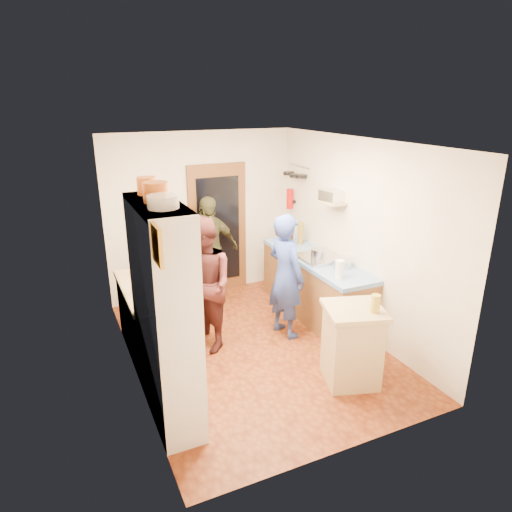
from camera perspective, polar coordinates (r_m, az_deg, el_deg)
floor at (r=6.03m, az=-0.21°, el=-11.43°), size 3.00×4.00×0.02m
ceiling at (r=5.21m, az=-0.25°, el=14.20°), size 3.00×4.00×0.02m
wall_back at (r=7.28m, az=-6.80°, el=5.07°), size 3.00×0.02×2.60m
wall_front at (r=3.88m, az=12.25°, el=-8.34°), size 3.00×0.02×2.60m
wall_left at (r=5.08m, az=-15.93°, el=-1.88°), size 0.02×4.00×2.60m
wall_right at (r=6.23m, az=12.54°, el=2.29°), size 0.02×4.00×2.60m
door_frame at (r=7.39m, az=-4.78°, el=3.34°), size 0.95×0.06×2.10m
door_glass at (r=7.36m, az=-4.69°, el=3.27°), size 0.70×0.02×1.70m
hutch_body at (r=4.47m, az=-11.32°, el=-7.29°), size 0.40×1.20×2.20m
hutch_top_shelf at (r=4.11m, az=-12.30°, el=6.31°), size 0.40×1.14×0.04m
plate_stack at (r=3.86m, az=-11.56°, el=6.67°), size 0.26×0.26×0.11m
orange_pot_a at (r=4.09m, az=-12.42°, el=7.80°), size 0.22×0.22×0.18m
orange_pot_b at (r=4.45m, az=-13.50°, el=8.55°), size 0.18×0.18×0.16m
left_counter_base at (r=5.89m, az=-12.89°, el=-7.96°), size 0.60×1.40×0.85m
left_counter_top at (r=5.70m, az=-13.22°, el=-3.93°), size 0.64×1.44×0.05m
toaster at (r=5.23m, az=-11.69°, el=-4.49°), size 0.29×0.22×0.20m
kettle at (r=5.46m, az=-13.39°, el=-3.58°), size 0.21×0.21×0.19m
orange_bowl at (r=5.80m, az=-12.76°, el=-2.68°), size 0.26×0.26×0.10m
chopping_board at (r=6.12m, az=-13.99°, el=-1.97°), size 0.32×0.24×0.02m
right_counter_base at (r=6.74m, az=7.36°, el=-4.04°), size 0.60×2.20×0.84m
right_counter_top at (r=6.58m, az=7.52°, el=-0.44°), size 0.62×2.22×0.06m
hob at (r=6.50m, az=7.92°, el=-0.24°), size 0.55×0.58×0.04m
pot_on_hob at (r=6.41m, az=7.79°, el=0.31°), size 0.21×0.21×0.13m
bottle_a at (r=6.91m, az=4.08°, el=2.26°), size 0.09×0.09×0.31m
bottle_b at (r=7.10m, az=4.40°, el=2.54°), size 0.08×0.08×0.26m
bottle_c at (r=7.10m, az=5.60°, el=2.87°), size 0.10×0.10×0.35m
paper_towel at (r=5.83m, az=10.42°, el=-1.65°), size 0.14×0.14×0.24m
mixing_bowl at (r=6.23m, az=10.64°, el=-0.95°), size 0.28×0.28×0.10m
island_base at (r=5.30m, az=11.86°, el=-11.06°), size 0.69×0.69×0.86m
island_top at (r=5.09m, az=12.21°, el=-6.63°), size 0.78×0.78×0.05m
cutting_board at (r=5.11m, az=11.50°, el=-6.34°), size 0.42×0.37×0.02m
oil_jar at (r=5.00m, az=14.71°, el=-5.77°), size 0.12×0.12×0.20m
pan_rail at (r=7.28m, az=5.39°, el=11.14°), size 0.02×0.65×0.02m
pan_hang_a at (r=7.12m, az=5.63°, el=9.89°), size 0.18×0.18×0.05m
pan_hang_b at (r=7.30m, az=4.83°, el=9.98°), size 0.16×0.16×0.05m
pan_hang_c at (r=7.47m, az=4.08°, el=10.29°), size 0.17×0.17×0.05m
wall_shelf at (r=6.40m, az=9.38°, el=6.65°), size 0.26×0.42×0.03m
radio at (r=6.38m, az=9.43°, el=7.44°), size 0.26×0.33×0.15m
ext_bracket at (r=7.54m, az=4.65°, el=6.81°), size 0.06×0.10×0.04m
fire_extinguisher at (r=7.51m, az=4.25°, el=7.15°), size 0.11×0.11×0.32m
picture_frame at (r=3.40m, az=-12.27°, el=1.34°), size 0.03×0.25×0.30m
person_hob at (r=6.01m, az=4.13°, el=-2.52°), size 0.53×0.69×1.69m
person_left at (r=5.75m, az=-6.52°, el=-3.49°), size 0.80×0.94×1.72m
person_back at (r=7.02m, az=-5.92°, el=0.70°), size 1.02×0.48×1.69m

